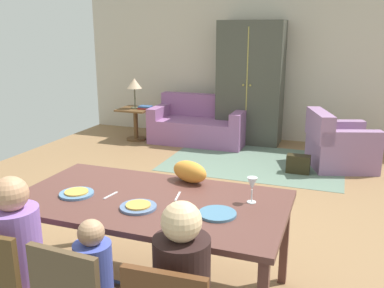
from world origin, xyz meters
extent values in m
cube|color=olive|center=(0.00, 0.49, -0.01)|extent=(6.82, 6.18, 0.02)
cube|color=beige|center=(0.00, 3.63, 1.35)|extent=(6.82, 0.10, 2.70)
cube|color=brown|center=(0.19, -1.41, 0.74)|extent=(1.95, 1.05, 0.04)
cube|color=brown|center=(-0.73, -1.87, 0.36)|extent=(0.06, 0.06, 0.72)
cube|color=brown|center=(-0.73, -0.94, 0.36)|extent=(0.06, 0.06, 0.72)
cube|color=brown|center=(1.10, -0.94, 0.36)|extent=(0.06, 0.06, 0.72)
cylinder|color=#537DA6|center=(-0.35, -1.53, 0.77)|extent=(0.25, 0.25, 0.02)
cylinder|color=gold|center=(-0.35, -1.53, 0.78)|extent=(0.17, 0.17, 0.01)
cylinder|color=slate|center=(0.19, -1.59, 0.77)|extent=(0.25, 0.25, 0.02)
cylinder|color=gold|center=(0.19, -1.59, 0.78)|extent=(0.17, 0.17, 0.01)
cylinder|color=teal|center=(0.72, -1.51, 0.77)|extent=(0.25, 0.25, 0.02)
cylinder|color=silver|center=(0.89, -1.23, 0.76)|extent=(0.06, 0.06, 0.01)
cylinder|color=silver|center=(0.89, -1.23, 0.81)|extent=(0.01, 0.01, 0.09)
cone|color=silver|center=(0.89, -1.23, 0.90)|extent=(0.07, 0.07, 0.09)
cube|color=silver|center=(-0.10, -1.46, 0.76)|extent=(0.04, 0.15, 0.01)
cube|color=silver|center=(0.36, -1.31, 0.76)|extent=(0.04, 0.17, 0.01)
cube|color=#52381C|center=(-0.35, -2.21, 0.43)|extent=(0.44, 0.44, 0.04)
cylinder|color=#9265C1|center=(-0.35, -2.15, 0.68)|extent=(0.30, 0.30, 0.46)
sphere|color=tan|center=(-0.35, -2.15, 1.00)|extent=(0.21, 0.21, 0.21)
cube|color=brown|center=(0.18, -2.40, 0.66)|extent=(0.42, 0.06, 0.42)
cylinder|color=#4453B4|center=(0.19, -2.15, 0.62)|extent=(0.22, 0.22, 0.33)
sphere|color=tan|center=(0.19, -2.15, 0.85)|extent=(0.15, 0.15, 0.15)
cylinder|color=black|center=(0.72, -2.15, 0.68)|extent=(0.30, 0.30, 0.46)
sphere|color=beige|center=(0.72, -2.15, 1.00)|extent=(0.21, 0.21, 0.21)
ellipsoid|color=orange|center=(0.34, -0.98, 0.84)|extent=(0.36, 0.27, 0.17)
cube|color=slate|center=(0.25, 2.08, 0.00)|extent=(2.60, 1.80, 0.01)
cube|color=#8F5A8D|center=(-0.92, 2.88, 0.21)|extent=(1.66, 0.84, 0.42)
cube|color=#8F5A8D|center=(-0.92, 3.22, 0.62)|extent=(1.66, 0.20, 0.40)
cube|color=#8F5A8D|center=(-1.66, 2.88, 0.52)|extent=(0.18, 0.84, 0.20)
cube|color=#8F5A8D|center=(-0.18, 2.88, 0.52)|extent=(0.18, 0.84, 0.20)
cube|color=gray|center=(1.48, 2.28, 0.21)|extent=(1.07, 1.07, 0.42)
cube|color=gray|center=(1.16, 2.18, 0.62)|extent=(0.46, 0.87, 0.40)
cube|color=gray|center=(1.59, 1.97, 0.52)|extent=(0.85, 0.44, 0.20)
cube|color=gray|center=(1.37, 2.60, 0.52)|extent=(0.85, 0.44, 0.20)
cube|color=#414339|center=(-0.10, 3.24, 1.05)|extent=(1.10, 0.56, 2.10)
cube|color=#AD9D47|center=(-0.10, 2.95, 1.05)|extent=(0.02, 0.01, 1.89)
sphere|color=#AD9D47|center=(-0.16, 2.95, 1.05)|extent=(0.04, 0.04, 0.04)
sphere|color=#AD9D47|center=(-0.04, 2.95, 1.05)|extent=(0.04, 0.04, 0.04)
cube|color=brown|center=(-2.06, 2.68, 0.56)|extent=(0.56, 0.56, 0.03)
cylinder|color=brown|center=(-2.06, 2.68, 0.27)|extent=(0.08, 0.08, 0.55)
cylinder|color=brown|center=(-2.06, 2.68, 0.01)|extent=(0.36, 0.36, 0.03)
cylinder|color=#494834|center=(-2.06, 2.68, 0.59)|extent=(0.16, 0.16, 0.02)
cylinder|color=#494834|center=(-2.06, 2.68, 0.77)|extent=(0.02, 0.02, 0.34)
cone|color=#CDAF8D|center=(-2.06, 2.68, 1.03)|extent=(0.26, 0.26, 0.18)
cube|color=maroon|center=(-1.86, 2.68, 0.59)|extent=(0.22, 0.16, 0.03)
cube|color=#2F5389|center=(-1.86, 2.69, 0.62)|extent=(0.22, 0.16, 0.03)
cube|color=black|center=(0.93, 1.78, 0.13)|extent=(0.32, 0.16, 0.26)
camera|label=1|loc=(1.42, -3.92, 1.92)|focal=38.96mm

